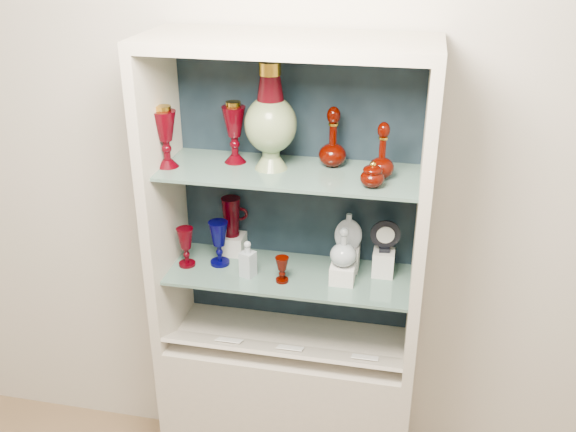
% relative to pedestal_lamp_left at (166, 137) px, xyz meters
% --- Properties ---
extents(wall_back, '(3.50, 0.02, 2.80)m').
position_rel_pedestal_lamp_left_xyz_m(wall_back, '(0.44, 0.25, -0.18)').
color(wall_back, silver).
rests_on(wall_back, ground).
extents(cabinet_base, '(1.00, 0.40, 0.75)m').
position_rel_pedestal_lamp_left_xyz_m(cabinet_base, '(0.44, 0.03, -1.21)').
color(cabinet_base, beige).
rests_on(cabinet_base, ground).
extents(cabinet_back_panel, '(0.98, 0.02, 1.15)m').
position_rel_pedestal_lamp_left_xyz_m(cabinet_back_panel, '(0.44, 0.22, -0.26)').
color(cabinet_back_panel, black).
rests_on(cabinet_back_panel, cabinet_base).
extents(cabinet_side_left, '(0.04, 0.40, 1.15)m').
position_rel_pedestal_lamp_left_xyz_m(cabinet_side_left, '(-0.04, 0.03, -0.26)').
color(cabinet_side_left, beige).
rests_on(cabinet_side_left, cabinet_base).
extents(cabinet_side_right, '(0.04, 0.40, 1.15)m').
position_rel_pedestal_lamp_left_xyz_m(cabinet_side_right, '(0.92, 0.03, -0.26)').
color(cabinet_side_right, beige).
rests_on(cabinet_side_right, cabinet_base).
extents(cabinet_top_cap, '(1.00, 0.40, 0.04)m').
position_rel_pedestal_lamp_left_xyz_m(cabinet_top_cap, '(0.44, 0.03, 0.34)').
color(cabinet_top_cap, beige).
rests_on(cabinet_top_cap, cabinet_side_left).
extents(shelf_lower, '(0.92, 0.34, 0.01)m').
position_rel_pedestal_lamp_left_xyz_m(shelf_lower, '(0.44, 0.05, -0.54)').
color(shelf_lower, slate).
rests_on(shelf_lower, cabinet_side_left).
extents(shelf_upper, '(0.92, 0.34, 0.01)m').
position_rel_pedestal_lamp_left_xyz_m(shelf_upper, '(0.44, 0.05, -0.12)').
color(shelf_upper, slate).
rests_on(shelf_upper, cabinet_side_left).
extents(label_ledge, '(0.92, 0.17, 0.09)m').
position_rel_pedestal_lamp_left_xyz_m(label_ledge, '(0.44, -0.08, -0.80)').
color(label_ledge, beige).
rests_on(label_ledge, cabinet_base).
extents(label_card_0, '(0.10, 0.06, 0.03)m').
position_rel_pedestal_lamp_left_xyz_m(label_card_0, '(0.47, -0.08, -0.79)').
color(label_card_0, white).
rests_on(label_card_0, label_ledge).
extents(label_card_1, '(0.10, 0.06, 0.03)m').
position_rel_pedestal_lamp_left_xyz_m(label_card_1, '(0.76, -0.08, -0.79)').
color(label_card_1, white).
rests_on(label_card_1, label_ledge).
extents(label_card_2, '(0.10, 0.06, 0.03)m').
position_rel_pedestal_lamp_left_xyz_m(label_card_2, '(0.23, -0.08, -0.79)').
color(label_card_2, white).
rests_on(label_card_2, label_ledge).
extents(pedestal_lamp_left, '(0.09, 0.09, 0.22)m').
position_rel_pedestal_lamp_left_xyz_m(pedestal_lamp_left, '(0.00, 0.00, 0.00)').
color(pedestal_lamp_left, '#420008').
rests_on(pedestal_lamp_left, shelf_upper).
extents(pedestal_lamp_right, '(0.10, 0.10, 0.23)m').
position_rel_pedestal_lamp_left_xyz_m(pedestal_lamp_right, '(0.23, 0.09, 0.00)').
color(pedestal_lamp_right, '#420008').
rests_on(pedestal_lamp_right, shelf_upper).
extents(enamel_urn, '(0.21, 0.21, 0.38)m').
position_rel_pedestal_lamp_left_xyz_m(enamel_urn, '(0.37, 0.06, 0.08)').
color(enamel_urn, '#0B411A').
rests_on(enamel_urn, shelf_upper).
extents(ruby_decanter_a, '(0.11, 0.11, 0.22)m').
position_rel_pedestal_lamp_left_xyz_m(ruby_decanter_a, '(0.77, 0.04, -0.00)').
color(ruby_decanter_a, '#3F0700').
rests_on(ruby_decanter_a, shelf_upper).
extents(ruby_decanter_b, '(0.13, 0.13, 0.23)m').
position_rel_pedestal_lamp_left_xyz_m(ruby_decanter_b, '(0.58, 0.12, 0.00)').
color(ruby_decanter_b, '#3F0700').
rests_on(ruby_decanter_b, shelf_upper).
extents(lidded_bowl, '(0.09, 0.09, 0.09)m').
position_rel_pedestal_lamp_left_xyz_m(lidded_bowl, '(0.74, -0.04, -0.07)').
color(lidded_bowl, '#3F0700').
rests_on(lidded_bowl, shelf_upper).
extents(cobalt_goblet, '(0.10, 0.10, 0.18)m').
position_rel_pedestal_lamp_left_xyz_m(cobalt_goblet, '(0.16, 0.06, -0.44)').
color(cobalt_goblet, '#030144').
rests_on(cobalt_goblet, shelf_lower).
extents(ruby_goblet_tall, '(0.07, 0.07, 0.16)m').
position_rel_pedestal_lamp_left_xyz_m(ruby_goblet_tall, '(0.04, 0.02, -0.45)').
color(ruby_goblet_tall, '#420008').
rests_on(ruby_goblet_tall, shelf_lower).
extents(ruby_goblet_small, '(0.07, 0.07, 0.10)m').
position_rel_pedestal_lamp_left_xyz_m(ruby_goblet_small, '(0.43, -0.02, -0.48)').
color(ruby_goblet_small, '#3F0700').
rests_on(ruby_goblet_small, shelf_lower).
extents(riser_ruby_pitcher, '(0.10, 0.10, 0.08)m').
position_rel_pedestal_lamp_left_xyz_m(riser_ruby_pitcher, '(0.18, 0.16, -0.49)').
color(riser_ruby_pitcher, silver).
rests_on(riser_ruby_pitcher, shelf_lower).
extents(ruby_pitcher, '(0.14, 0.12, 0.16)m').
position_rel_pedestal_lamp_left_xyz_m(ruby_pitcher, '(0.18, 0.16, -0.37)').
color(ruby_pitcher, '#420008').
rests_on(ruby_pitcher, riser_ruby_pitcher).
extents(clear_square_bottle, '(0.07, 0.07, 0.15)m').
position_rel_pedestal_lamp_left_xyz_m(clear_square_bottle, '(0.29, -0.01, -0.46)').
color(clear_square_bottle, '#95A5AD').
rests_on(clear_square_bottle, shelf_lower).
extents(riser_flat_flask, '(0.09, 0.09, 0.09)m').
position_rel_pedestal_lamp_left_xyz_m(riser_flat_flask, '(0.65, 0.13, -0.49)').
color(riser_flat_flask, silver).
rests_on(riser_flat_flask, shelf_lower).
extents(flat_flask, '(0.11, 0.05, 0.15)m').
position_rel_pedestal_lamp_left_xyz_m(flat_flask, '(0.65, 0.13, -0.37)').
color(flat_flask, silver).
rests_on(flat_flask, riser_flat_flask).
extents(riser_clear_round_decanter, '(0.09, 0.09, 0.07)m').
position_rel_pedestal_lamp_left_xyz_m(riser_clear_round_decanter, '(0.65, 0.02, -0.50)').
color(riser_clear_round_decanter, silver).
rests_on(riser_clear_round_decanter, shelf_lower).
extents(clear_round_decanter, '(0.13, 0.13, 0.15)m').
position_rel_pedestal_lamp_left_xyz_m(clear_round_decanter, '(0.65, 0.02, -0.39)').
color(clear_round_decanter, '#95A5AD').
rests_on(clear_round_decanter, riser_clear_round_decanter).
extents(riser_cameo_medallion, '(0.08, 0.08, 0.10)m').
position_rel_pedestal_lamp_left_xyz_m(riser_cameo_medallion, '(0.79, 0.11, -0.48)').
color(riser_cameo_medallion, silver).
rests_on(riser_cameo_medallion, shelf_lower).
extents(cameo_medallion, '(0.12, 0.05, 0.13)m').
position_rel_pedestal_lamp_left_xyz_m(cameo_medallion, '(0.79, 0.11, -0.37)').
color(cameo_medallion, black).
rests_on(cameo_medallion, riser_cameo_medallion).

